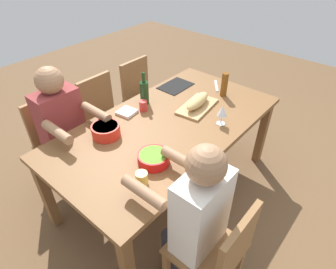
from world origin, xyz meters
The scene contains 20 objects.
ground_plane centered at (0.00, 0.00, 0.00)m, with size 8.00×8.00×0.00m, color brown.
dining_table centered at (0.00, 0.00, 0.67)m, with size 1.94×1.03×0.74m.
chair_far_left centered at (-0.53, 0.84, 0.48)m, with size 0.40×0.40×0.85m.
diner_far_left centered at (-0.53, 0.65, 0.70)m, with size 0.41×0.53×1.20m.
chair_far_center centered at (0.00, 0.84, 0.48)m, with size 0.40×0.40×0.85m.
chair_near_left centered at (-0.53, -0.84, 0.48)m, with size 0.40×0.40×0.85m.
diner_near_left centered at (-0.53, -0.65, 0.70)m, with size 0.41×0.53×1.20m.
chair_far_right centered at (0.53, 0.84, 0.48)m, with size 0.40×0.40×0.85m.
serving_bowl_salad centered at (-0.41, -0.22, 0.78)m, with size 0.21×0.21×0.07m.
serving_bowl_pasta centered at (-0.42, 0.25, 0.79)m, with size 0.21×0.21×0.09m.
cutting_board centered at (0.35, -0.03, 0.75)m, with size 0.40×0.22×0.02m, color tan.
bread_loaf centered at (0.35, -0.03, 0.81)m, with size 0.32×0.11×0.09m, color tan.
wine_bottle centered at (0.11, 0.36, 0.85)m, with size 0.08×0.08×0.29m.
beer_bottle centered at (0.68, -0.09, 0.85)m, with size 0.06×0.06×0.22m, color brown.
wine_glass centered at (0.27, -0.32, 0.86)m, with size 0.08×0.08×0.17m.
cup_far_center centered at (0.01, 0.29, 0.79)m, with size 0.07×0.07×0.09m, color red.
cup_near_left centered at (-0.60, -0.30, 0.78)m, with size 0.07×0.07×0.09m, color gold.
placemat_far_right centered at (0.53, 0.36, 0.74)m, with size 0.32×0.23×0.01m, color black.
carving_knife centered at (0.79, 0.05, 0.74)m, with size 0.23×0.02×0.01m, color silver.
napkin_stack centered at (-0.11, 0.36, 0.75)m, with size 0.14×0.14×0.02m, color white.
Camera 1 is at (-1.41, -1.20, 2.03)m, focal length 30.28 mm.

